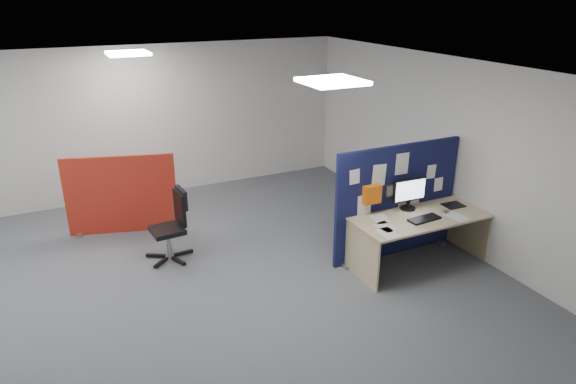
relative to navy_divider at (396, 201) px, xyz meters
name	(u,v)px	position (x,y,z in m)	size (l,w,h in m)	color
floor	(145,298)	(-3.46, 0.36, -0.81)	(9.00, 9.00, 0.00)	#575A5F
ceiling	(119,78)	(-3.46, 0.36, 1.89)	(9.00, 7.00, 0.02)	white
wall_back	(97,128)	(-3.46, 3.86, 0.54)	(9.00, 0.02, 2.70)	silver
wall_right	(441,148)	(1.04, 0.36, 0.54)	(0.02, 7.00, 2.70)	silver
ceiling_lights	(139,70)	(-3.13, 1.02, 1.86)	(4.10, 4.10, 0.04)	white
navy_divider	(396,201)	(0.00, 0.00, 0.00)	(1.97, 0.30, 1.63)	#100F3A
main_desk	(417,225)	(0.12, -0.35, -0.25)	(1.89, 0.84, 0.73)	tan
monitor_main	(409,192)	(0.11, -0.14, 0.16)	(0.51, 0.21, 0.44)	black
keyboard	(424,219)	(0.08, -0.53, -0.07)	(0.45, 0.18, 0.03)	black
mouse	(445,212)	(0.48, -0.47, -0.07)	(0.10, 0.06, 0.03)	gray
paper_tray	(453,205)	(0.76, -0.32, -0.08)	(0.28, 0.22, 0.01)	black
red_divider	(121,196)	(-3.37, 2.39, -0.20)	(1.61, 0.49, 1.25)	#A92215
office_chair	(174,221)	(-2.85, 1.23, -0.24)	(0.65, 0.67, 1.00)	black
desk_papers	(403,224)	(-0.25, -0.50, -0.08)	(1.35, 0.71, 0.00)	white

